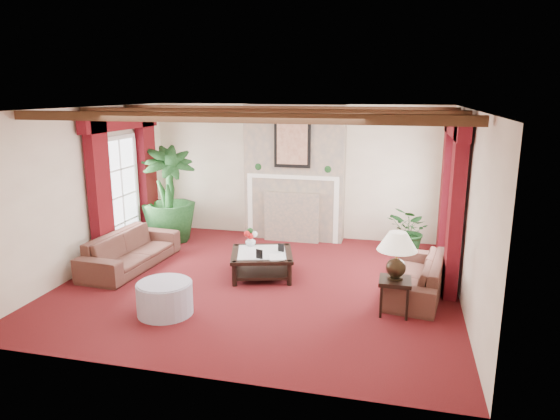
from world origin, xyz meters
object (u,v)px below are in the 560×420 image
(coffee_table, at_px, (262,264))
(side_table, at_px, (394,296))
(sofa_left, at_px, (130,245))
(ottoman, at_px, (165,298))
(sofa_right, at_px, (417,269))
(potted_palm, at_px, (170,215))

(coffee_table, xyz_separation_m, side_table, (2.13, -0.95, 0.05))
(sofa_left, bearing_deg, coffee_table, -83.55)
(coffee_table, distance_m, side_table, 2.33)
(coffee_table, bearing_deg, ottoman, -133.77)
(sofa_left, distance_m, sofa_right, 4.74)
(sofa_right, height_order, side_table, sofa_right)
(sofa_right, distance_m, coffee_table, 2.44)
(potted_palm, relative_size, ottoman, 2.83)
(sofa_right, bearing_deg, side_table, -11.41)
(sofa_right, relative_size, coffee_table, 1.98)
(sofa_right, xyz_separation_m, side_table, (-0.30, -0.84, -0.12))
(potted_palm, distance_m, ottoman, 3.50)
(potted_palm, height_order, side_table, potted_palm)
(potted_palm, bearing_deg, sofa_left, -88.61)
(side_table, bearing_deg, ottoman, -166.38)
(side_table, distance_m, ottoman, 3.10)
(sofa_left, distance_m, side_table, 4.51)
(sofa_right, xyz_separation_m, ottoman, (-3.32, -1.57, -0.15))
(sofa_right, relative_size, ottoman, 2.58)
(ottoman, bearing_deg, coffee_table, 62.21)
(ottoman, bearing_deg, sofa_left, 132.01)
(coffee_table, height_order, side_table, side_table)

